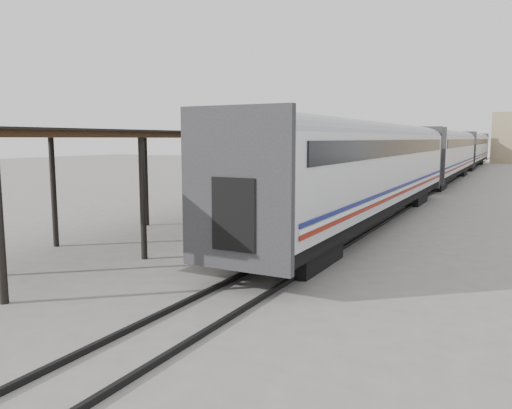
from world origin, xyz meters
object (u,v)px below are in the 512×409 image
object	(u,v)px
luggage_tug	(333,187)
pedestrian	(286,189)
baggage_cart	(237,238)
porter	(227,204)

from	to	relation	value
luggage_tug	pedestrian	size ratio (longest dim) A/B	0.99
baggage_cart	pedestrian	world-z (taller)	pedestrian
baggage_cart	luggage_tug	size ratio (longest dim) A/B	1.59
luggage_tug	porter	world-z (taller)	porter
luggage_tug	pedestrian	bearing A→B (deg)	-100.37
porter	luggage_tug	bearing A→B (deg)	17.14
luggage_tug	porter	distance (m)	19.74
porter	pedestrian	size ratio (longest dim) A/B	1.22
baggage_cart	porter	world-z (taller)	porter
baggage_cart	luggage_tug	distance (m)	19.06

